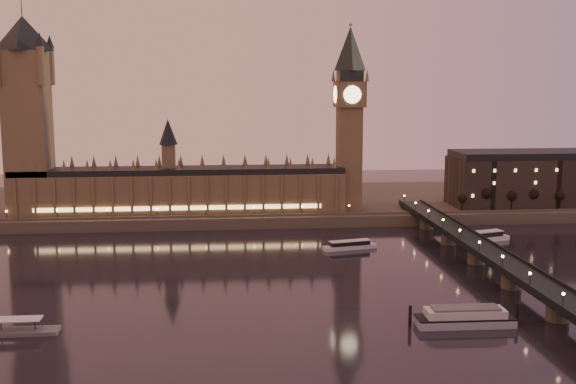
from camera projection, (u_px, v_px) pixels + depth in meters
name	position (u px, v px, depth m)	size (l,w,h in m)	color
ground	(268.00, 281.00, 285.39)	(700.00, 700.00, 0.00)	black
far_embankment	(298.00, 203.00, 450.09)	(560.00, 130.00, 6.00)	#423D35
palace_of_westminster	(180.00, 185.00, 397.36)	(180.00, 26.62, 52.00)	brown
victoria_tower	(27.00, 105.00, 383.15)	(31.68, 31.68, 118.00)	brown
big_ben	(350.00, 107.00, 399.76)	(17.68, 17.68, 104.00)	brown
westminster_bridge	(492.00, 262.00, 293.15)	(13.20, 260.00, 15.30)	black
bare_tree_0	(461.00, 197.00, 401.30)	(5.49, 5.49, 11.17)	black
bare_tree_1	(486.00, 197.00, 402.66)	(5.49, 5.49, 11.17)	black
bare_tree_2	(511.00, 196.00, 404.01)	(5.49, 5.49, 11.17)	black
bare_tree_3	(536.00, 196.00, 405.37)	(5.49, 5.49, 11.17)	black
bare_tree_4	(561.00, 196.00, 406.72)	(5.49, 5.49, 11.17)	black
cruise_boat_a	(350.00, 245.00, 339.15)	(26.45, 11.21, 4.14)	silver
cruise_boat_b	(483.00, 237.00, 356.04)	(27.73, 14.12, 4.97)	silver
moored_barge	(465.00, 317.00, 232.71)	(36.58, 9.53, 6.71)	#95A5BE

